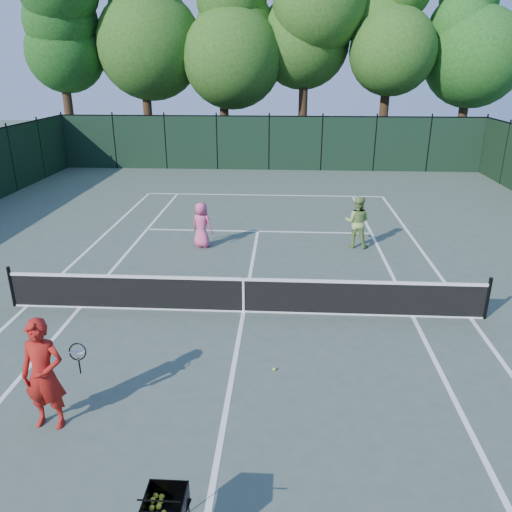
# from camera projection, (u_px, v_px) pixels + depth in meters

# --- Properties ---
(ground) EXTENTS (90.00, 90.00, 0.00)m
(ground) POSITION_uv_depth(u_px,v_px,m) (244.00, 312.00, 12.29)
(ground) COLOR #445247
(ground) RESTS_ON ground
(sideline_doubles_left) EXTENTS (0.10, 23.77, 0.01)m
(sideline_doubles_left) POSITION_uv_depth(u_px,v_px,m) (27.00, 306.00, 12.59)
(sideline_doubles_left) COLOR white
(sideline_doubles_left) RESTS_ON ground
(sideline_doubles_right) EXTENTS (0.10, 23.77, 0.01)m
(sideline_doubles_right) POSITION_uv_depth(u_px,v_px,m) (471.00, 318.00, 11.99)
(sideline_doubles_right) COLOR white
(sideline_doubles_right) RESTS_ON ground
(sideline_singles_left) EXTENTS (0.10, 23.77, 0.01)m
(sideline_singles_left) POSITION_uv_depth(u_px,v_px,m) (80.00, 307.00, 12.51)
(sideline_singles_left) COLOR white
(sideline_singles_left) RESTS_ON ground
(sideline_singles_right) EXTENTS (0.10, 23.77, 0.01)m
(sideline_singles_right) POSITION_uv_depth(u_px,v_px,m) (413.00, 316.00, 12.06)
(sideline_singles_right) COLOR white
(sideline_singles_right) RESTS_ON ground
(baseline_far) EXTENTS (10.97, 0.10, 0.01)m
(baseline_far) POSITION_uv_depth(u_px,v_px,m) (264.00, 195.00, 23.37)
(baseline_far) COLOR white
(baseline_far) RESTS_ON ground
(service_line_far) EXTENTS (8.23, 0.10, 0.01)m
(service_line_far) POSITION_uv_depth(u_px,v_px,m) (258.00, 231.00, 18.26)
(service_line_far) COLOR white
(service_line_far) RESTS_ON ground
(center_service_line) EXTENTS (0.10, 12.80, 0.01)m
(center_service_line) POSITION_uv_depth(u_px,v_px,m) (244.00, 312.00, 12.29)
(center_service_line) COLOR white
(center_service_line) RESTS_ON ground
(tennis_net) EXTENTS (11.69, 0.09, 1.06)m
(tennis_net) POSITION_uv_depth(u_px,v_px,m) (243.00, 294.00, 12.12)
(tennis_net) COLOR black
(tennis_net) RESTS_ON ground
(fence_far) EXTENTS (24.00, 0.05, 3.00)m
(fence_far) POSITION_uv_depth(u_px,v_px,m) (269.00, 144.00, 28.54)
(fence_far) COLOR black
(fence_far) RESTS_ON ground
(tree_0) EXTENTS (6.40, 6.40, 13.14)m
(tree_0) POSITION_uv_depth(u_px,v_px,m) (57.00, 22.00, 30.13)
(tree_0) COLOR black
(tree_0) RESTS_ON ground
(tree_1) EXTENTS (6.80, 6.80, 13.98)m
(tree_1) POSITION_uv_depth(u_px,v_px,m) (140.00, 12.00, 30.14)
(tree_1) COLOR black
(tree_1) RESTS_ON ground
(tree_2) EXTENTS (6.00, 6.00, 12.40)m
(tree_2) POSITION_uv_depth(u_px,v_px,m) (222.00, 29.00, 30.02)
(tree_2) COLOR black
(tree_2) RESTS_ON ground
(tree_3) EXTENTS (7.00, 7.00, 14.45)m
(tree_3) POSITION_uv_depth(u_px,v_px,m) (306.00, 6.00, 29.76)
(tree_3) COLOR black
(tree_3) RESTS_ON ground
(tree_4) EXTENTS (6.20, 6.20, 12.97)m
(tree_4) POSITION_uv_depth(u_px,v_px,m) (392.00, 21.00, 29.14)
(tree_4) COLOR black
(tree_4) RESTS_ON ground
(tree_5) EXTENTS (5.80, 5.80, 12.23)m
(tree_5) POSITION_uv_depth(u_px,v_px,m) (475.00, 29.00, 29.48)
(tree_5) COLOR black
(tree_5) RESTS_ON ground
(coach) EXTENTS (0.97, 0.63, 1.97)m
(coach) POSITION_uv_depth(u_px,v_px,m) (44.00, 374.00, 8.10)
(coach) COLOR #A21812
(coach) RESTS_ON ground
(player_pink) EXTENTS (0.87, 0.74, 1.52)m
(player_pink) POSITION_uv_depth(u_px,v_px,m) (202.00, 225.00, 16.45)
(player_pink) COLOR #E75184
(player_pink) RESTS_ON ground
(player_green) EXTENTS (0.96, 0.82, 1.73)m
(player_green) POSITION_uv_depth(u_px,v_px,m) (357.00, 222.00, 16.42)
(player_green) COLOR #88AB55
(player_green) RESTS_ON ground
(ball_hopper) EXTENTS (0.54, 0.54, 0.94)m
(ball_hopper) POSITION_uv_depth(u_px,v_px,m) (165.00, 505.00, 5.93)
(ball_hopper) COLOR black
(ball_hopper) RESTS_ON ground
(loose_ball_midcourt) EXTENTS (0.07, 0.07, 0.07)m
(loose_ball_midcourt) POSITION_uv_depth(u_px,v_px,m) (274.00, 369.00, 9.91)
(loose_ball_midcourt) COLOR #B9D52B
(loose_ball_midcourt) RESTS_ON ground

